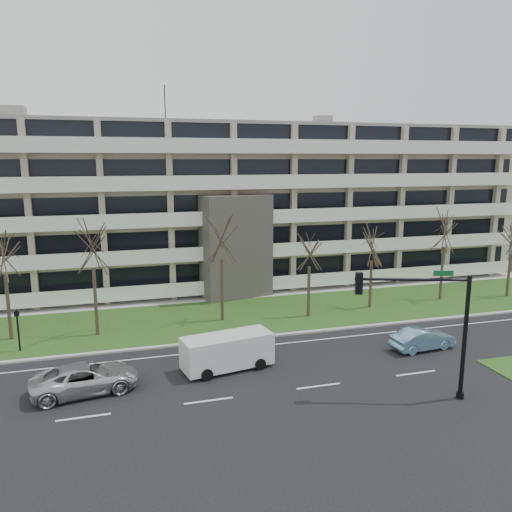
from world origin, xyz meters
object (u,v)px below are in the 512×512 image
object	(u,v)px
traffic_signal	(428,317)
pedestrian_signal	(18,325)
white_van	(228,349)
silver_pickup	(85,378)
blue_sedan	(422,339)

from	to	relation	value
traffic_signal	pedestrian_signal	size ratio (longest dim) A/B	2.40
traffic_signal	white_van	bearing A→B (deg)	162.44
silver_pickup	blue_sedan	xyz separation A→B (m)	(20.48, 0.35, -0.07)
silver_pickup	white_van	distance (m)	7.92
silver_pickup	blue_sedan	bearing A→B (deg)	-97.78
white_van	pedestrian_signal	distance (m)	13.65
pedestrian_signal	white_van	bearing A→B (deg)	-16.62
silver_pickup	pedestrian_signal	distance (m)	8.31
silver_pickup	traffic_signal	bearing A→B (deg)	-116.80
pedestrian_signal	silver_pickup	bearing A→B (deg)	-48.26
silver_pickup	traffic_signal	world-z (taller)	traffic_signal
white_van	pedestrian_signal	world-z (taller)	pedestrian_signal
traffic_signal	pedestrian_signal	distance (m)	24.48
white_van	traffic_signal	distance (m)	11.21
blue_sedan	traffic_signal	world-z (taller)	traffic_signal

